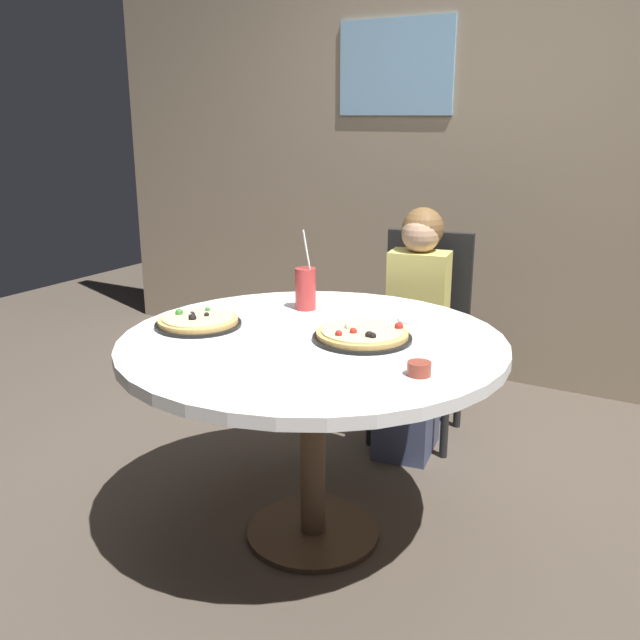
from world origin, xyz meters
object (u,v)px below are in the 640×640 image
(chair_wooden, at_px, (423,324))
(sauce_bowl, at_px, (419,369))
(soda_cup, at_px, (306,289))
(pizza_cheese, at_px, (198,322))
(pizza_veggie, at_px, (362,335))
(plate_small, at_px, (422,319))
(diner_child, at_px, (413,344))
(dining_table, at_px, (313,363))

(chair_wooden, xyz_separation_m, sauce_bowl, (0.46, -1.19, 0.24))
(soda_cup, bearing_deg, sauce_bowl, -34.59)
(pizza_cheese, height_order, soda_cup, soda_cup)
(pizza_veggie, bearing_deg, plate_small, 74.68)
(chair_wooden, relative_size, sauce_bowl, 13.57)
(pizza_veggie, xyz_separation_m, sauce_bowl, (0.29, -0.21, 0.00))
(pizza_veggie, bearing_deg, diner_child, 100.11)
(diner_child, height_order, pizza_veggie, diner_child)
(dining_table, xyz_separation_m, sauce_bowl, (0.44, -0.15, 0.11))
(pizza_cheese, distance_m, soda_cup, 0.44)
(dining_table, bearing_deg, pizza_veggie, 23.29)
(diner_child, xyz_separation_m, pizza_cheese, (-0.43, -0.94, 0.28))
(dining_table, bearing_deg, chair_wooden, 90.80)
(pizza_cheese, xyz_separation_m, sauce_bowl, (0.86, -0.07, 0.00))
(pizza_veggie, bearing_deg, sauce_bowl, -36.53)
(chair_wooden, bearing_deg, diner_child, -81.61)
(soda_cup, bearing_deg, dining_table, -55.24)
(pizza_cheese, bearing_deg, chair_wooden, 70.05)
(diner_child, height_order, sauce_bowl, diner_child)
(diner_child, bearing_deg, soda_cup, -111.60)
(sauce_bowl, bearing_deg, pizza_cheese, 175.64)
(diner_child, relative_size, sauce_bowl, 15.46)
(sauce_bowl, relative_size, plate_small, 0.39)
(chair_wooden, xyz_separation_m, pizza_veggie, (0.17, -0.97, 0.24))
(chair_wooden, distance_m, sauce_bowl, 1.29)
(diner_child, bearing_deg, pizza_veggie, -79.89)
(dining_table, bearing_deg, soda_cup, 124.76)
(dining_table, distance_m, sauce_bowl, 0.48)
(diner_child, distance_m, sauce_bowl, 1.13)
(chair_wooden, relative_size, plate_small, 5.28)
(diner_child, relative_size, plate_small, 6.01)
(dining_table, bearing_deg, plate_small, 57.83)
(diner_child, distance_m, soda_cup, 0.69)
(chair_wooden, xyz_separation_m, pizza_cheese, (-0.41, -1.12, 0.24))
(dining_table, relative_size, sauce_bowl, 18.52)
(pizza_cheese, distance_m, plate_small, 0.81)
(plate_small, bearing_deg, pizza_veggie, -105.32)
(dining_table, xyz_separation_m, chair_wooden, (-0.01, 1.04, -0.13))
(diner_child, xyz_separation_m, plate_small, (0.23, -0.48, 0.27))
(plate_small, bearing_deg, sauce_bowl, -68.92)
(soda_cup, relative_size, plate_small, 1.70)
(pizza_cheese, bearing_deg, soda_cup, 60.96)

